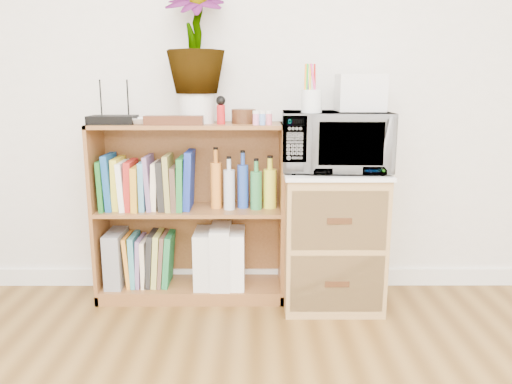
{
  "coord_description": "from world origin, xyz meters",
  "views": [
    {
      "loc": [
        -0.0,
        -0.49,
        1.15
      ],
      "look_at": [
        0.0,
        1.95,
        0.62
      ],
      "focal_mm": 35.0,
      "sensor_mm": 36.0,
      "label": 1
    }
  ],
  "objects": [
    {
      "name": "skirting_board",
      "position": [
        0.0,
        2.24,
        0.05
      ],
      "size": [
        4.0,
        0.02,
        0.1
      ],
      "primitive_type": "cube",
      "color": "white",
      "rests_on": "ground"
    },
    {
      "name": "bookshelf",
      "position": [
        -0.35,
        2.1,
        0.47
      ],
      "size": [
        1.0,
        0.3,
        0.95
      ],
      "primitive_type": "cube",
      "color": "brown",
      "rests_on": "ground"
    },
    {
      "name": "wicker_unit",
      "position": [
        0.4,
        2.02,
        0.35
      ],
      "size": [
        0.5,
        0.45,
        0.7
      ],
      "primitive_type": "cube",
      "color": "#9E7542",
      "rests_on": "ground"
    },
    {
      "name": "microwave",
      "position": [
        0.4,
        2.02,
        0.87
      ],
      "size": [
        0.54,
        0.38,
        0.29
      ],
      "primitive_type": "imported",
      "rotation": [
        0.0,
        0.0,
        -0.03
      ],
      "color": "silver",
      "rests_on": "wicker_unit"
    },
    {
      "name": "pen_cup",
      "position": [
        0.27,
        1.92,
        1.07
      ],
      "size": [
        0.1,
        0.1,
        0.11
      ],
      "primitive_type": "cylinder",
      "color": "silver",
      "rests_on": "microwave"
    },
    {
      "name": "small_appliance",
      "position": [
        0.53,
        2.07,
        1.11
      ],
      "size": [
        0.23,
        0.19,
        0.18
      ],
      "primitive_type": "cube",
      "color": "silver",
      "rests_on": "microwave"
    },
    {
      "name": "router",
      "position": [
        -0.73,
        2.08,
        0.97
      ],
      "size": [
        0.23,
        0.16,
        0.04
      ],
      "primitive_type": "cube",
      "color": "black",
      "rests_on": "bookshelf"
    },
    {
      "name": "white_bowl",
      "position": [
        -0.59,
        2.07,
        0.97
      ],
      "size": [
        0.13,
        0.13,
        0.03
      ],
      "primitive_type": "imported",
      "color": "white",
      "rests_on": "bookshelf"
    },
    {
      "name": "plant_pot",
      "position": [
        -0.3,
        2.12,
        1.03
      ],
      "size": [
        0.18,
        0.18,
        0.15
      ],
      "primitive_type": "cylinder",
      "color": "silver",
      "rests_on": "bookshelf"
    },
    {
      "name": "potted_plant",
      "position": [
        -0.3,
        2.12,
        1.37
      ],
      "size": [
        0.3,
        0.3,
        0.54
      ],
      "primitive_type": "imported",
      "color": "#317B31",
      "rests_on": "plant_pot"
    },
    {
      "name": "trinket_box",
      "position": [
        -0.41,
        2.0,
        0.97
      ],
      "size": [
        0.29,
        0.07,
        0.05
      ],
      "primitive_type": "cube",
      "color": "#3A1D0F",
      "rests_on": "bookshelf"
    },
    {
      "name": "kokeshi_doll",
      "position": [
        -0.18,
        2.06,
        1.0
      ],
      "size": [
        0.04,
        0.04,
        0.1
      ],
      "primitive_type": "cylinder",
      "color": "red",
      "rests_on": "bookshelf"
    },
    {
      "name": "wooden_bowl",
      "position": [
        -0.06,
        2.11,
        0.99
      ],
      "size": [
        0.12,
        0.12,
        0.07
      ],
      "primitive_type": "cylinder",
      "color": "#381B0F",
      "rests_on": "bookshelf"
    },
    {
      "name": "paint_jars",
      "position": [
        0.03,
        2.01,
        0.98
      ],
      "size": [
        0.1,
        0.04,
        0.05
      ],
      "primitive_type": "cube",
      "color": "pink",
      "rests_on": "bookshelf"
    },
    {
      "name": "file_box",
      "position": [
        -0.76,
        2.1,
        0.22
      ],
      "size": [
        0.09,
        0.24,
        0.3
      ],
      "primitive_type": "cube",
      "color": "gray",
      "rests_on": "bookshelf"
    },
    {
      "name": "magazine_holder_left",
      "position": [
        -0.28,
        2.09,
        0.22
      ],
      "size": [
        0.1,
        0.24,
        0.31
      ],
      "primitive_type": "cube",
      "color": "silver",
      "rests_on": "bookshelf"
    },
    {
      "name": "magazine_holder_mid",
      "position": [
        -0.19,
        2.09,
        0.24
      ],
      "size": [
        0.11,
        0.27,
        0.33
      ],
      "primitive_type": "cube",
      "color": "silver",
      "rests_on": "bookshelf"
    },
    {
      "name": "magazine_holder_right",
      "position": [
        -0.11,
        2.09,
        0.22
      ],
      "size": [
        0.1,
        0.25,
        0.31
      ],
      "primitive_type": "cube",
      "color": "white",
      "rests_on": "bookshelf"
    },
    {
      "name": "cookbooks",
      "position": [
        -0.57,
        2.1,
        0.63
      ],
      "size": [
        0.49,
        0.2,
        0.31
      ],
      "color": "#1A6321",
      "rests_on": "bookshelf"
    },
    {
      "name": "liquor_bottles",
      "position": [
        -0.06,
        2.1,
        0.64
      ],
      "size": [
        0.35,
        0.07,
        0.31
      ],
      "color": "orange",
      "rests_on": "bookshelf"
    },
    {
      "name": "lower_books",
      "position": [
        -0.58,
        2.1,
        0.21
      ],
      "size": [
        0.26,
        0.19,
        0.29
      ],
      "color": "orange",
      "rests_on": "bookshelf"
    }
  ]
}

